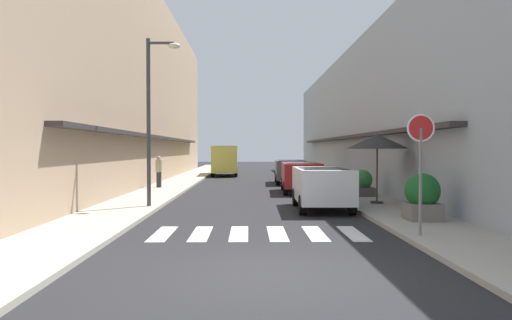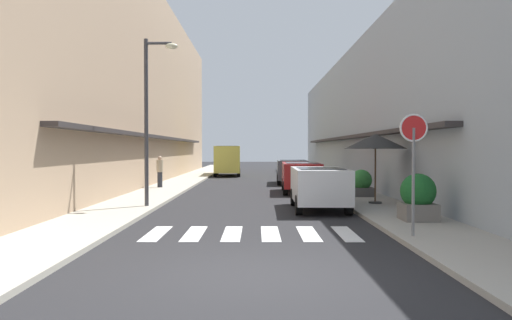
{
  "view_description": "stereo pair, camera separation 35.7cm",
  "coord_description": "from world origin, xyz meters",
  "px_view_note": "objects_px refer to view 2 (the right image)",
  "views": [
    {
      "loc": [
        -0.24,
        -8.12,
        2.11
      ],
      "look_at": [
        0.11,
        14.02,
        1.62
      ],
      "focal_mm": 33.87,
      "sensor_mm": 36.0,
      "label": 1
    },
    {
      "loc": [
        0.12,
        -8.12,
        2.11
      ],
      "look_at": [
        0.11,
        14.02,
        1.62
      ],
      "focal_mm": 33.87,
      "sensor_mm": 36.0,
      "label": 2
    }
  ],
  "objects_px": {
    "parked_car_far": "(292,169)",
    "planter_corner": "(418,197)",
    "parked_car_near": "(319,184)",
    "delivery_van": "(228,158)",
    "pedestrian_walking_near": "(160,171)",
    "parked_car_mid": "(301,174)",
    "street_lamp": "(151,105)",
    "round_street_sign": "(414,142)",
    "cafe_umbrella": "(376,142)",
    "planter_midblock": "(362,184)"
  },
  "relations": [
    {
      "from": "parked_car_near",
      "to": "planter_corner",
      "type": "bearing_deg",
      "value": -53.36
    },
    {
      "from": "parked_car_mid",
      "to": "street_lamp",
      "type": "distance_m",
      "value": 9.12
    },
    {
      "from": "street_lamp",
      "to": "round_street_sign",
      "type": "bearing_deg",
      "value": -38.96
    },
    {
      "from": "parked_car_far",
      "to": "planter_midblock",
      "type": "distance_m",
      "value": 9.24
    },
    {
      "from": "planter_midblock",
      "to": "pedestrian_walking_near",
      "type": "height_order",
      "value": "pedestrian_walking_near"
    },
    {
      "from": "planter_corner",
      "to": "parked_car_near",
      "type": "bearing_deg",
      "value": 126.64
    },
    {
      "from": "parked_car_near",
      "to": "planter_corner",
      "type": "relative_size",
      "value": 3.01
    },
    {
      "from": "parked_car_mid",
      "to": "planter_corner",
      "type": "bearing_deg",
      "value": -76.56
    },
    {
      "from": "delivery_van",
      "to": "cafe_umbrella",
      "type": "height_order",
      "value": "cafe_umbrella"
    },
    {
      "from": "delivery_van",
      "to": "round_street_sign",
      "type": "bearing_deg",
      "value": -77.83
    },
    {
      "from": "delivery_van",
      "to": "street_lamp",
      "type": "bearing_deg",
      "value": -93.75
    },
    {
      "from": "pedestrian_walking_near",
      "to": "round_street_sign",
      "type": "bearing_deg",
      "value": -39.47
    },
    {
      "from": "planter_corner",
      "to": "pedestrian_walking_near",
      "type": "distance_m",
      "value": 15.15
    },
    {
      "from": "delivery_van",
      "to": "parked_car_mid",
      "type": "bearing_deg",
      "value": -73.41
    },
    {
      "from": "parked_car_far",
      "to": "round_street_sign",
      "type": "xyz_separation_m",
      "value": [
        1.42,
        -18.37,
        1.35
      ]
    },
    {
      "from": "parked_car_far",
      "to": "planter_corner",
      "type": "xyz_separation_m",
      "value": [
        2.36,
        -15.93,
        -0.15
      ]
    },
    {
      "from": "round_street_sign",
      "to": "planter_corner",
      "type": "xyz_separation_m",
      "value": [
        0.94,
        2.44,
        -1.5
      ]
    },
    {
      "from": "parked_car_far",
      "to": "street_lamp",
      "type": "height_order",
      "value": "street_lamp"
    },
    {
      "from": "parked_car_near",
      "to": "parked_car_far",
      "type": "bearing_deg",
      "value": 90.0
    },
    {
      "from": "parked_car_near",
      "to": "parked_car_far",
      "type": "height_order",
      "value": "same"
    },
    {
      "from": "parked_car_mid",
      "to": "delivery_van",
      "type": "distance_m",
      "value": 15.64
    },
    {
      "from": "street_lamp",
      "to": "planter_corner",
      "type": "distance_m",
      "value": 9.38
    },
    {
      "from": "parked_car_mid",
      "to": "parked_car_far",
      "type": "height_order",
      "value": "same"
    },
    {
      "from": "street_lamp",
      "to": "planter_midblock",
      "type": "distance_m",
      "value": 9.39
    },
    {
      "from": "parked_car_near",
      "to": "parked_car_mid",
      "type": "relative_size",
      "value": 0.95
    },
    {
      "from": "cafe_umbrella",
      "to": "street_lamp",
      "type": "bearing_deg",
      "value": -174.37
    },
    {
      "from": "street_lamp",
      "to": "planter_corner",
      "type": "relative_size",
      "value": 4.45
    },
    {
      "from": "delivery_van",
      "to": "planter_corner",
      "type": "distance_m",
      "value": 25.79
    },
    {
      "from": "round_street_sign",
      "to": "pedestrian_walking_near",
      "type": "xyz_separation_m",
      "value": [
        -8.65,
        14.16,
        -1.29
      ]
    },
    {
      "from": "street_lamp",
      "to": "pedestrian_walking_near",
      "type": "distance_m",
      "value": 8.8
    },
    {
      "from": "parked_car_mid",
      "to": "round_street_sign",
      "type": "bearing_deg",
      "value": -83.4
    },
    {
      "from": "delivery_van",
      "to": "planter_corner",
      "type": "height_order",
      "value": "delivery_van"
    },
    {
      "from": "delivery_van",
      "to": "street_lamp",
      "type": "distance_m",
      "value": 21.56
    },
    {
      "from": "parked_car_mid",
      "to": "parked_car_far",
      "type": "relative_size",
      "value": 0.96
    },
    {
      "from": "parked_car_near",
      "to": "parked_car_far",
      "type": "relative_size",
      "value": 0.91
    },
    {
      "from": "parked_car_near",
      "to": "pedestrian_walking_near",
      "type": "height_order",
      "value": "pedestrian_walking_near"
    },
    {
      "from": "parked_car_near",
      "to": "pedestrian_walking_near",
      "type": "xyz_separation_m",
      "value": [
        -7.23,
        8.55,
        0.06
      ]
    },
    {
      "from": "cafe_umbrella",
      "to": "planter_corner",
      "type": "height_order",
      "value": "cafe_umbrella"
    },
    {
      "from": "delivery_van",
      "to": "pedestrian_walking_near",
      "type": "height_order",
      "value": "delivery_van"
    },
    {
      "from": "parked_car_near",
      "to": "cafe_umbrella",
      "type": "distance_m",
      "value": 2.87
    },
    {
      "from": "street_lamp",
      "to": "parked_car_near",
      "type": "bearing_deg",
      "value": -2.78
    },
    {
      "from": "delivery_van",
      "to": "planter_midblock",
      "type": "bearing_deg",
      "value": -69.3
    },
    {
      "from": "parked_car_far",
      "to": "planter_corner",
      "type": "height_order",
      "value": "parked_car_far"
    },
    {
      "from": "planter_corner",
      "to": "round_street_sign",
      "type": "bearing_deg",
      "value": -111.0
    },
    {
      "from": "cafe_umbrella",
      "to": "parked_car_mid",
      "type": "bearing_deg",
      "value": 111.46
    },
    {
      "from": "planter_midblock",
      "to": "parked_car_mid",
      "type": "bearing_deg",
      "value": 128.37
    },
    {
      "from": "delivery_van",
      "to": "planter_corner",
      "type": "xyz_separation_m",
      "value": [
        6.82,
        -24.86,
        -0.64
      ]
    },
    {
      "from": "parked_car_mid",
      "to": "street_lamp",
      "type": "xyz_separation_m",
      "value": [
        -5.87,
        -6.42,
        2.74
      ]
    },
    {
      "from": "round_street_sign",
      "to": "parked_car_mid",
      "type": "bearing_deg",
      "value": 96.6
    },
    {
      "from": "parked_car_near",
      "to": "street_lamp",
      "type": "distance_m",
      "value": 6.48
    }
  ]
}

